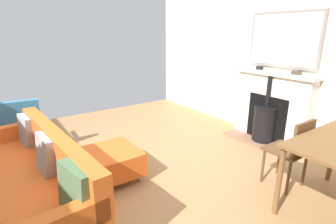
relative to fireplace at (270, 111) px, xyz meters
name	(u,v)px	position (x,y,z in m)	size (l,w,h in m)	color
ground_plane	(101,185)	(2.72, -0.31, -0.51)	(5.85, 5.71, 0.01)	#A87A4C
wall_left	(267,53)	(-0.21, -0.31, 0.87)	(0.12, 5.71, 2.75)	silver
fireplace	(270,111)	(0.00, 0.00, 0.00)	(0.56, 1.32, 1.13)	#93664C
mirror_over_mantel	(283,40)	(-0.12, 0.00, 1.09)	(0.04, 1.14, 0.81)	gray
mantel_bowl_near	(260,68)	(-0.03, -0.30, 0.66)	(0.12, 0.12, 0.05)	black
mantel_bowl_far	(296,73)	(-0.03, 0.32, 0.65)	(0.14, 0.14, 0.04)	#47382D
sofa	(30,183)	(3.44, -0.17, -0.15)	(0.96, 2.14, 0.81)	#B2B2B7
ottoman	(110,161)	(2.56, -0.38, -0.28)	(0.64, 0.65, 0.37)	#B2B2B7
armchair_accent	(17,124)	(3.37, -1.75, -0.04)	(0.72, 0.62, 0.83)	#4C3321
dining_chair_near_fireplace	(293,148)	(0.96, 0.96, -0.01)	(0.40, 0.40, 0.82)	brown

